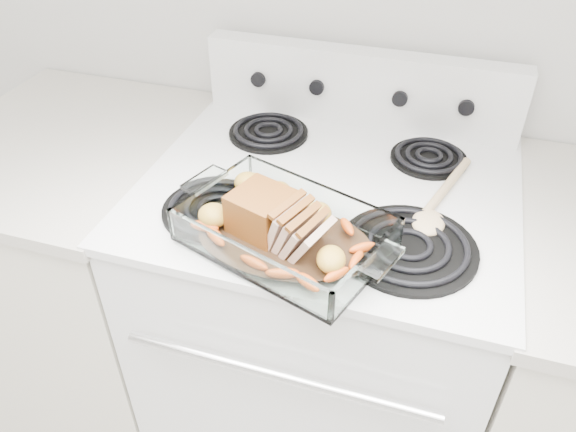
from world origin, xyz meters
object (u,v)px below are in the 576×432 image
(baking_dish, at_px, (285,235))
(pork_roast, at_px, (270,220))
(electric_range, at_px, (321,327))
(counter_left, at_px, (100,277))

(baking_dish, relative_size, pork_roast, 1.88)
(electric_range, bearing_deg, baking_dish, -96.85)
(electric_range, bearing_deg, counter_left, -179.90)
(electric_range, distance_m, pork_roast, 0.56)
(pork_roast, bearing_deg, counter_left, 143.90)
(baking_dish, xyz_separation_m, pork_roast, (-0.03, 0.00, 0.03))
(electric_range, height_order, counter_left, electric_range)
(counter_left, xyz_separation_m, pork_roast, (0.61, -0.22, 0.52))
(electric_range, xyz_separation_m, counter_left, (-0.67, -0.00, -0.02))
(counter_left, height_order, pork_roast, pork_roast)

